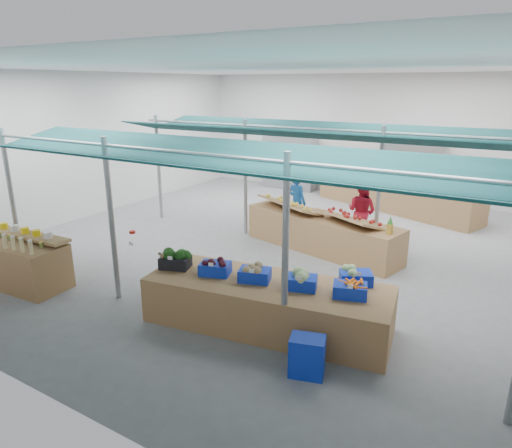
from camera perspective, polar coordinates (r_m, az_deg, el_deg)
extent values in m
plane|color=slate|center=(11.40, 1.63, -2.61)|extent=(13.00, 13.00, 0.00)
plane|color=silver|center=(10.74, 1.83, 18.99)|extent=(13.00, 13.00, 0.00)
plane|color=silver|center=(16.80, 12.82, 10.73)|extent=(12.00, 0.00, 12.00)
plane|color=silver|center=(14.74, -19.37, 9.35)|extent=(0.00, 13.00, 13.00)
cylinder|color=gray|center=(10.94, -28.19, 2.67)|extent=(0.10, 0.10, 3.00)
cylinder|color=gray|center=(13.72, -12.08, 6.89)|extent=(0.10, 0.10, 3.00)
cylinder|color=gray|center=(8.56, -17.61, 0.37)|extent=(0.10, 0.10, 3.00)
cylinder|color=gray|center=(11.91, -1.34, 5.74)|extent=(0.10, 0.10, 3.00)
cylinder|color=gray|center=(6.47, 3.68, -4.20)|extent=(0.10, 0.10, 3.00)
cylinder|color=gray|center=(10.51, 15.06, 3.61)|extent=(0.10, 0.10, 3.00)
cylinder|color=gray|center=(7.07, -8.96, 8.79)|extent=(10.00, 0.06, 0.06)
cylinder|color=gray|center=(10.89, 6.60, 11.75)|extent=(10.00, 0.06, 0.06)
cube|color=#0A2B29|center=(6.60, -12.54, 7.40)|extent=(9.50, 1.28, 0.30)
cube|color=#0A2B29|center=(7.58, -5.77, 8.94)|extent=(9.50, 1.28, 0.30)
cube|color=#0A2B29|center=(10.31, 5.05, 11.11)|extent=(9.50, 1.28, 0.30)
cube|color=#0A2B29|center=(11.49, 7.96, 11.62)|extent=(9.50, 1.28, 0.30)
cube|color=#B23F33|center=(17.44, 4.19, 7.68)|extent=(2.00, 0.50, 2.00)
cube|color=#B23F33|center=(15.96, 18.82, 5.93)|extent=(2.00, 0.50, 2.00)
cube|color=olive|center=(10.16, -27.40, -4.48)|extent=(2.04, 1.00, 0.88)
cube|color=#997247|center=(10.15, -26.55, -1.28)|extent=(2.01, 0.51, 0.06)
cube|color=olive|center=(7.59, 1.42, -10.00)|extent=(4.14, 1.94, 0.77)
cube|color=olive|center=(11.01, 8.16, -1.17)|extent=(4.09, 1.85, 0.85)
cube|color=olive|center=(15.08, 16.98, 3.50)|extent=(5.48, 2.92, 0.98)
cube|color=#112FBE|center=(6.52, 6.41, -16.12)|extent=(0.55, 0.45, 0.57)
imported|color=#18559F|center=(12.34, 5.11, 2.73)|extent=(0.65, 0.51, 1.59)
imported|color=#A31425|center=(11.70, 13.06, 1.54)|extent=(0.89, 0.77, 1.59)
cube|color=black|center=(8.09, -10.04, -4.71)|extent=(0.58, 0.49, 0.20)
cube|color=white|center=(7.85, -10.71, -4.21)|extent=(0.08, 0.03, 0.06)
cube|color=#112FBE|center=(7.74, -5.13, -5.57)|extent=(0.58, 0.49, 0.20)
cube|color=white|center=(7.48, -5.67, -5.06)|extent=(0.08, 0.03, 0.06)
cube|color=#112FBE|center=(7.46, -0.16, -6.38)|extent=(0.58, 0.49, 0.20)
cube|color=white|center=(7.20, -0.55, -5.89)|extent=(0.08, 0.03, 0.06)
cube|color=#112FBE|center=(7.23, 5.59, -7.26)|extent=(0.58, 0.49, 0.20)
cube|color=white|center=(6.96, 5.39, -6.79)|extent=(0.08, 0.03, 0.06)
cube|color=#112FBE|center=(7.08, 11.67, -8.11)|extent=(0.58, 0.49, 0.20)
cube|color=white|center=(6.81, 11.70, -7.67)|extent=(0.08, 0.03, 0.06)
sphere|color=brown|center=(8.03, -11.60, -3.93)|extent=(0.09, 0.09, 0.09)
sphere|color=brown|center=(8.03, -11.98, -3.63)|extent=(0.06, 0.06, 0.06)
cylinder|color=red|center=(9.15, -15.21, -0.98)|extent=(0.12, 0.12, 0.05)
cube|color=white|center=(9.18, -15.37, -2.39)|extent=(0.10, 0.01, 0.07)
cube|color=#997247|center=(11.34, 4.16, 2.38)|extent=(2.00, 1.47, 0.26)
cube|color=#997247|center=(10.34, 11.55, 0.61)|extent=(1.65, 1.29, 0.26)
cylinder|color=#8C6019|center=(9.87, 16.36, -0.60)|extent=(0.14, 0.14, 0.22)
cone|color=#26661E|center=(9.82, 16.45, 0.45)|extent=(0.12, 0.12, 0.18)
cube|color=#112FBE|center=(7.53, 12.37, -6.58)|extent=(0.61, 0.55, 0.20)
cube|color=white|center=(7.27, 12.75, -6.12)|extent=(0.07, 0.05, 0.06)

